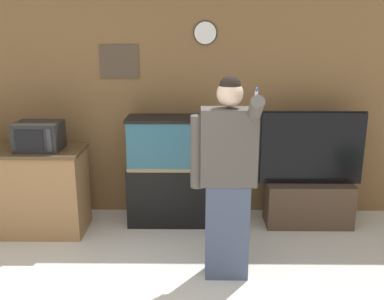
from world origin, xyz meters
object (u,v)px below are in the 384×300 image
Objects in this scene: tv_on_stand at (309,192)px; person_standing at (227,177)px; microwave at (39,136)px; aquarium_on_stand at (174,171)px; counter_island at (14,191)px.

person_standing is at bearing -133.00° from tv_on_stand.
microwave is 0.37× the size of aquarium_on_stand.
tv_on_stand is (3.24, 0.21, -0.08)m from counter_island.
person_standing is at bearing -65.82° from aquarium_on_stand.
tv_on_stand is at bearing 3.72° from counter_island.
tv_on_stand reaches higher than microwave.
tv_on_stand is 1.58m from person_standing.
counter_island is at bearing -176.28° from tv_on_stand.
tv_on_stand is 0.73× the size of person_standing.
tv_on_stand reaches higher than counter_island.
aquarium_on_stand is (1.72, 0.27, 0.14)m from counter_island.
counter_island is at bearing 158.73° from person_standing.
microwave is at bearing -175.43° from tv_on_stand.
microwave reaches higher than counter_island.
person_standing reaches higher than aquarium_on_stand.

